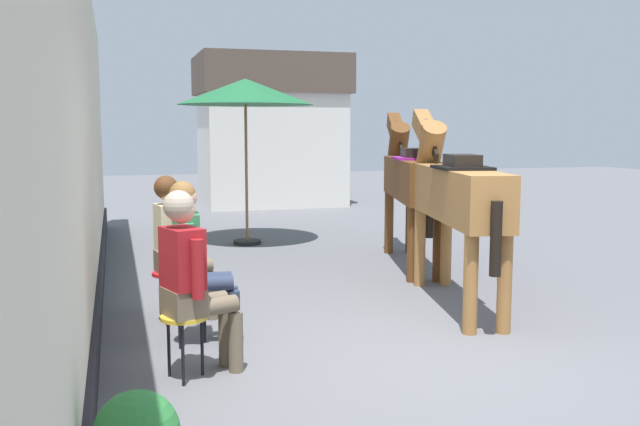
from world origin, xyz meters
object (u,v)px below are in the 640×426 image
Objects in this scene: saddled_horse_near at (455,193)px; saddled_horse_far at (410,178)px; seated_visitor_middle at (194,254)px; seated_visitor_near at (191,274)px; seated_visitor_far at (176,240)px; cafe_parasol at (245,93)px.

saddled_horse_far is (0.42, 2.09, 0.00)m from saddled_horse_near.
seated_visitor_middle is 0.47× the size of saddled_horse_near.
seated_visitor_middle is 0.47× the size of saddled_horse_far.
seated_visitor_near is 0.47× the size of saddled_horse_far.
seated_visitor_near is at bearing -91.02° from seated_visitor_far.
seated_visitor_near is 3.22m from saddled_horse_near.
saddled_horse_far is (3.24, 1.97, 0.38)m from seated_visitor_far.
saddled_horse_far is at bearing 78.66° from saddled_horse_near.
seated_visitor_near is 6.17m from cafe_parasol.
saddled_horse_far is 1.14× the size of cafe_parasol.
seated_visitor_far is (0.03, 1.57, 0.00)m from seated_visitor_near.
seated_visitor_near and seated_visitor_middle have the same top height.
saddled_horse_far is at bearing 31.27° from seated_visitor_far.
seated_visitor_middle is at bearing -83.62° from seated_visitor_far.
seated_visitor_middle and seated_visitor_far have the same top height.
saddled_horse_far is at bearing 40.77° from seated_visitor_middle.
saddled_horse_far reaches higher than seated_visitor_middle.
seated_visitor_near and seated_visitor_far have the same top height.
saddled_horse_far is 3.11m from cafe_parasol.
seated_visitor_far is 3.81m from saddled_horse_far.
seated_visitor_far is 2.85m from saddled_horse_near.
seated_visitor_near is 4.84m from saddled_horse_far.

